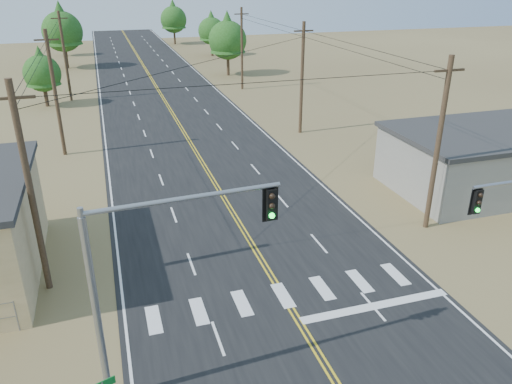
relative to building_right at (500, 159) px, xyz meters
name	(u,v)px	position (x,y,z in m)	size (l,w,h in m)	color
road	(194,150)	(-19.00, 14.00, -1.99)	(15.00, 200.00, 0.02)	black
building_right	(500,159)	(0.00, 0.00, 0.00)	(15.00, 8.00, 4.00)	gray
utility_pole_left_near	(30,190)	(-29.50, -4.00, 3.12)	(1.80, 0.30, 10.00)	#4C3826
utility_pole_left_mid	(55,93)	(-29.50, 16.00, 3.12)	(1.80, 0.30, 10.00)	#4C3826
utility_pole_left_far	(65,56)	(-29.50, 36.00, 3.12)	(1.80, 0.30, 10.00)	#4C3826
utility_pole_right_near	(438,145)	(-8.50, -4.00, 3.12)	(1.80, 0.30, 10.00)	#4C3826
utility_pole_right_mid	(302,78)	(-8.50, 16.00, 3.12)	(1.80, 0.30, 10.00)	#4C3826
utility_pole_right_far	(242,48)	(-8.50, 36.00, 3.12)	(1.80, 0.30, 10.00)	#4C3826
signal_mast_left	(151,266)	(-25.13, -11.89, 3.13)	(6.50, 0.65, 7.56)	gray
tree_left_near	(41,70)	(-32.01, 33.85, 2.08)	(4.00, 4.00, 6.67)	#3F2D1E
tree_left_mid	(62,27)	(-30.64, 58.92, 4.15)	(6.03, 6.03, 10.05)	#3F2D1E
tree_left_far	(63,34)	(-31.27, 72.45, 1.71)	(3.65, 3.65, 6.08)	#3F2D1E
tree_right_near	(227,36)	(-7.88, 45.70, 3.53)	(5.43, 5.43, 9.05)	#3F2D1E
tree_right_mid	(211,28)	(-6.05, 64.49, 2.79)	(4.70, 4.70, 7.84)	#3F2D1E
tree_right_far	(173,17)	(-10.00, 82.61, 3.45)	(5.34, 5.34, 8.91)	#3F2D1E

